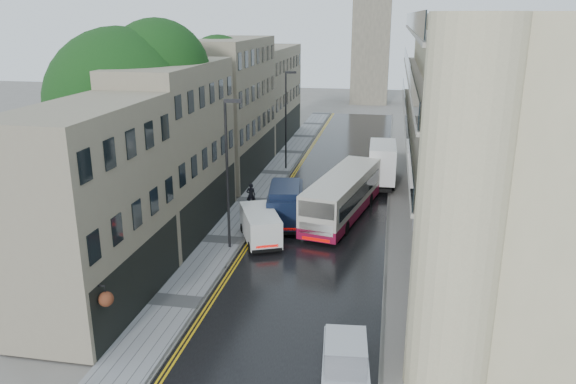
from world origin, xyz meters
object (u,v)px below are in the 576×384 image
(white_van, at_px, (250,236))
(navy_van, at_px, (268,212))
(lamp_post_near, at_px, (227,176))
(pedestrian, at_px, (251,195))
(silver_hatchback, at_px, (324,378))
(tree_far, at_px, (197,109))
(cream_bus, at_px, (312,208))
(tree_near, at_px, (125,130))
(white_lorry, at_px, (370,168))
(lamp_post_far, at_px, (286,121))

(white_van, xyz_separation_m, navy_van, (0.40, 3.38, 0.41))
(navy_van, xyz_separation_m, lamp_post_near, (-1.84, -3.01, 3.24))
(white_van, height_order, pedestrian, white_van)
(silver_hatchback, relative_size, navy_van, 0.73)
(pedestrian, bearing_deg, tree_far, -62.18)
(tree_far, bearing_deg, lamp_post_near, -64.66)
(cream_bus, height_order, navy_van, cream_bus)
(tree_near, bearing_deg, tree_far, 88.68)
(cream_bus, relative_size, white_van, 2.50)
(cream_bus, bearing_deg, tree_far, 148.65)
(silver_hatchback, distance_m, pedestrian, 22.31)
(navy_van, relative_size, pedestrian, 3.02)
(cream_bus, bearing_deg, lamp_post_near, -126.91)
(tree_near, height_order, cream_bus, tree_near)
(white_van, bearing_deg, white_lorry, 42.08)
(tree_far, bearing_deg, navy_van, -53.18)
(tree_far, relative_size, navy_van, 2.18)
(tree_far, height_order, white_van, tree_far)
(tree_far, bearing_deg, silver_hatchback, -62.50)
(lamp_post_far, bearing_deg, silver_hatchback, -91.07)
(tree_far, height_order, navy_van, tree_far)
(tree_near, distance_m, silver_hatchback, 22.04)
(tree_near, xyz_separation_m, cream_bus, (11.94, 2.17, -5.34))
(navy_van, bearing_deg, white_van, -104.99)
(silver_hatchback, relative_size, white_van, 0.90)
(tree_far, xyz_separation_m, lamp_post_near, (7.05, -14.88, -1.51))
(silver_hatchback, xyz_separation_m, lamp_post_near, (-7.55, 13.16, 3.92))
(cream_bus, distance_m, lamp_post_near, 6.87)
(cream_bus, distance_m, lamp_post_far, 16.21)
(pedestrian, bearing_deg, white_lorry, -157.33)
(cream_bus, distance_m, white_lorry, 10.56)
(lamp_post_far, bearing_deg, navy_van, -97.60)
(cream_bus, bearing_deg, pedestrian, 156.67)
(tree_far, height_order, lamp_post_near, tree_far)
(cream_bus, relative_size, lamp_post_far, 1.29)
(white_lorry, bearing_deg, lamp_post_near, -121.19)
(cream_bus, height_order, white_van, cream_bus)
(pedestrian, height_order, lamp_post_near, lamp_post_near)
(tree_near, distance_m, tree_far, 13.02)
(white_lorry, relative_size, navy_van, 1.25)
(white_van, distance_m, navy_van, 3.43)
(silver_hatchback, distance_m, lamp_post_far, 33.54)
(white_lorry, relative_size, white_van, 1.54)
(tree_near, relative_size, white_lorry, 1.94)
(tree_near, relative_size, cream_bus, 1.20)
(silver_hatchback, bearing_deg, navy_van, 104.16)
(tree_near, xyz_separation_m, lamp_post_far, (7.29, 17.40, -2.32))
(pedestrian, distance_m, lamp_post_far, 12.19)
(navy_van, xyz_separation_m, lamp_post_far, (-1.90, 16.28, 3.14))
(white_van, relative_size, navy_van, 0.81)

